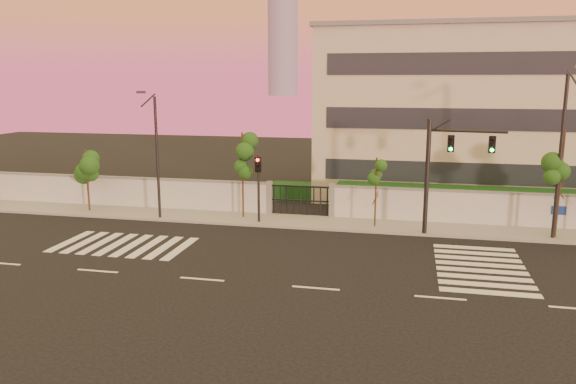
% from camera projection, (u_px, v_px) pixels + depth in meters
% --- Properties ---
extents(ground, '(120.00, 120.00, 0.00)m').
position_uv_depth(ground, '(316.00, 288.00, 23.27)').
color(ground, black).
rests_on(ground, ground).
extents(sidewalk, '(60.00, 3.00, 0.15)m').
position_uv_depth(sidewalk, '(345.00, 224.00, 33.31)').
color(sidewalk, gray).
rests_on(sidewalk, ground).
extents(perimeter_wall, '(60.00, 0.36, 2.20)m').
position_uv_depth(perimeter_wall, '(350.00, 202.00, 34.53)').
color(perimeter_wall, '#B0B2B7').
rests_on(perimeter_wall, ground).
extents(hedge_row, '(41.00, 4.25, 1.80)m').
position_uv_depth(hedge_row, '(370.00, 198.00, 36.98)').
color(hedge_row, '#103812').
rests_on(hedge_row, ground).
extents(institutional_building, '(24.40, 12.40, 12.25)m').
position_uv_depth(institutional_building, '(487.00, 112.00, 41.24)').
color(institutional_building, '#BCB49F').
rests_on(institutional_building, ground).
extents(road_markings, '(57.00, 7.62, 0.02)m').
position_uv_depth(road_markings, '(296.00, 258.00, 27.20)').
color(road_markings, silver).
rests_on(road_markings, ground).
extents(street_tree_b, '(1.57, 1.25, 4.13)m').
position_uv_depth(street_tree_b, '(87.00, 166.00, 35.97)').
color(street_tree_b, '#382314').
rests_on(street_tree_b, ground).
extents(street_tree_c, '(1.39, 1.11, 5.38)m').
position_uv_depth(street_tree_c, '(243.00, 156.00, 34.03)').
color(street_tree_c, '#382314').
rests_on(street_tree_c, ground).
extents(street_tree_d, '(1.29, 1.03, 4.15)m').
position_uv_depth(street_tree_d, '(377.00, 177.00, 31.98)').
color(street_tree_d, '#382314').
rests_on(street_tree_d, ground).
extents(street_tree_e, '(1.63, 1.30, 5.94)m').
position_uv_depth(street_tree_e, '(562.00, 159.00, 29.58)').
color(street_tree_e, '#382314').
rests_on(street_tree_e, ground).
extents(traffic_signal_main, '(4.08, 0.62, 6.46)m').
position_uv_depth(traffic_signal_main, '(443.00, 163.00, 30.15)').
color(traffic_signal_main, black).
rests_on(traffic_signal_main, ground).
extents(traffic_signal_secondary, '(0.32, 0.33, 4.17)m').
position_uv_depth(traffic_signal_secondary, '(258.00, 181.00, 33.08)').
color(traffic_signal_secondary, black).
rests_on(traffic_signal_secondary, ground).
extents(streetlight_west, '(0.47, 1.90, 7.88)m').
position_uv_depth(streetlight_west, '(156.00, 152.00, 33.69)').
color(streetlight_west, black).
rests_on(streetlight_west, ground).
extents(streetlight_east, '(0.55, 2.21, 9.19)m').
position_uv_depth(streetlight_east, '(562.00, 149.00, 29.08)').
color(streetlight_east, black).
rests_on(streetlight_east, ground).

